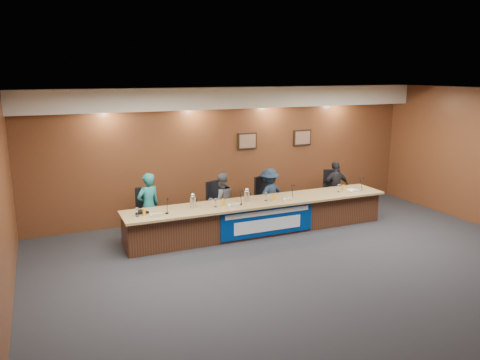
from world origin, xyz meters
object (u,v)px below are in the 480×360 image
object	(u,v)px
speakerphone	(141,212)
carafe_mid	(247,196)
panelist_d	(335,187)
office_chair_d	(333,194)
office_chair_a	(148,216)
office_chair_c	(267,201)
dais_body	(259,217)
panelist_c	(269,195)
banner	(268,221)
carafe_left	(193,202)
office_chair_b	(220,207)
panelist_a	(149,206)
panelist_b	(221,201)

from	to	relation	value
speakerphone	carafe_mid	bearing A→B (deg)	-0.06
panelist_d	office_chair_d	bearing A→B (deg)	-86.32
office_chair_a	office_chair_c	bearing A→B (deg)	-0.39
office_chair_d	dais_body	bearing A→B (deg)	-142.78
panelist_c	office_chair_d	xyz separation A→B (m)	(1.89, 0.10, -0.18)
banner	speakerphone	size ratio (longest dim) A/B	6.88
panelist_c	office_chair_a	size ratio (longest dim) A/B	2.74
office_chair_d	carafe_left	bearing A→B (deg)	-149.30
office_chair_b	office_chair_d	size ratio (longest dim) A/B	1.00
office_chair_c	panelist_d	bearing A→B (deg)	-19.66
dais_body	office_chair_c	distance (m)	0.90
panelist_a	panelist_c	bearing A→B (deg)	161.76
banner	carafe_left	distance (m)	1.69
panelist_c	office_chair_c	world-z (taller)	panelist_c
panelist_d	carafe_left	xyz separation A→B (m)	(-3.98, -0.57, 0.20)
banner	panelist_d	bearing A→B (deg)	22.65
office_chair_b	speakerphone	distance (m)	2.08
office_chair_a	carafe_mid	world-z (taller)	carafe_mid
carafe_mid	speakerphone	size ratio (longest dim) A/B	0.72
banner	speakerphone	distance (m)	2.70
office_chair_b	speakerphone	bearing A→B (deg)	174.88
office_chair_d	panelist_b	bearing A→B (deg)	-157.01
panelist_b	office_chair_b	world-z (taller)	panelist_b
panelist_c	dais_body	bearing A→B (deg)	33.83
office_chair_d	office_chair_c	bearing A→B (deg)	-158.85
office_chair_a	banner	bearing A→B (deg)	-25.67
dais_body	panelist_c	bearing A→B (deg)	47.66
banner	carafe_mid	distance (m)	0.73
carafe_left	carafe_mid	bearing A→B (deg)	0.69
office_chair_d	carafe_mid	size ratio (longest dim) A/B	2.08
panelist_a	panelist_d	size ratio (longest dim) A/B	1.08
speakerphone	office_chair_b	bearing A→B (deg)	18.50
dais_body	speakerphone	xyz separation A→B (m)	(-2.63, 0.05, 0.43)
panelist_b	panelist_d	xyz separation A→B (m)	(3.12, 0.00, 0.02)
panelist_c	office_chair_b	world-z (taller)	panelist_c
office_chair_c	carafe_left	bearing A→B (deg)	-178.91
dais_body	banner	distance (m)	0.42
panelist_b	office_chair_b	distance (m)	0.20
panelist_b	office_chair_c	xyz separation A→B (m)	(1.23, 0.10, -0.17)
dais_body	speakerphone	world-z (taller)	speakerphone
office_chair_a	speakerphone	bearing A→B (deg)	-112.73
dais_body	carafe_left	size ratio (longest dim) A/B	24.21
dais_body	office_chair_b	xyz separation A→B (m)	(-0.68, 0.70, 0.13)
panelist_d	office_chair_c	world-z (taller)	panelist_d
dais_body	office_chair_a	distance (m)	2.47
panelist_c	carafe_left	xyz separation A→B (m)	(-2.10, -0.57, 0.22)
carafe_left	carafe_mid	distance (m)	1.25
panelist_a	carafe_left	size ratio (longest dim) A/B	5.86
office_chair_a	office_chair_b	xyz separation A→B (m)	(1.68, 0.00, 0.00)
office_chair_b	carafe_left	distance (m)	1.16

